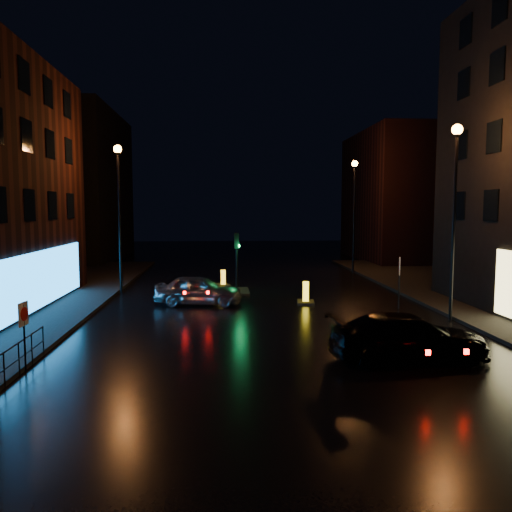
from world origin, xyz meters
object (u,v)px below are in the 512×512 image
at_px(road_sign_right, 399,270).
at_px(dark_sedan, 409,337).
at_px(traffic_signal, 237,284).
at_px(bollard_far, 223,282).
at_px(silver_hatchback, 199,290).
at_px(bollard_near, 306,298).
at_px(road_sign_left, 24,320).

bearing_deg(road_sign_right, dark_sedan, 91.44).
bearing_deg(traffic_signal, bollard_far, 107.13).
distance_m(silver_hatchback, bollard_near, 5.49).
bearing_deg(dark_sedan, road_sign_left, 88.56).
distance_m(bollard_far, road_sign_left, 17.41).
bearing_deg(bollard_far, traffic_signal, -85.31).
bearing_deg(bollard_near, dark_sedan, -72.84).
bearing_deg(road_sign_left, bollard_far, 76.04).
bearing_deg(road_sign_right, bollard_far, -23.20).
bearing_deg(traffic_signal, bollard_near, -46.09).
relative_size(silver_hatchback, road_sign_right, 1.75).
bearing_deg(silver_hatchback, bollard_near, -82.41).
xyz_separation_m(traffic_signal, road_sign_right, (7.70, -5.27, 1.37)).
bearing_deg(bollard_far, road_sign_right, -55.04).
xyz_separation_m(traffic_signal, dark_sedan, (5.08, -13.33, 0.24)).
bearing_deg(road_sign_right, road_sign_left, 50.03).
height_order(traffic_signal, dark_sedan, traffic_signal).
relative_size(silver_hatchback, bollard_near, 3.14).
height_order(dark_sedan, road_sign_left, road_sign_left).
bearing_deg(traffic_signal, silver_hatchback, -119.97).
xyz_separation_m(bollard_near, road_sign_right, (4.27, -1.71, 1.63)).
xyz_separation_m(bollard_near, bollard_far, (-4.21, 6.08, -0.03)).
bearing_deg(dark_sedan, silver_hatchback, 32.33).
xyz_separation_m(traffic_signal, bollard_far, (-0.78, 2.52, -0.28)).
distance_m(road_sign_left, road_sign_right, 16.73).
height_order(bollard_near, road_sign_left, road_sign_left).
bearing_deg(bollard_near, road_sign_right, -14.29).
bearing_deg(dark_sedan, traffic_signal, 17.19).
distance_m(dark_sedan, bollard_near, 9.92).
distance_m(bollard_near, bollard_far, 7.39).
xyz_separation_m(bollard_near, road_sign_left, (-10.13, -10.23, 1.35)).
xyz_separation_m(bollard_far, road_sign_left, (-5.92, -16.31, 1.37)).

